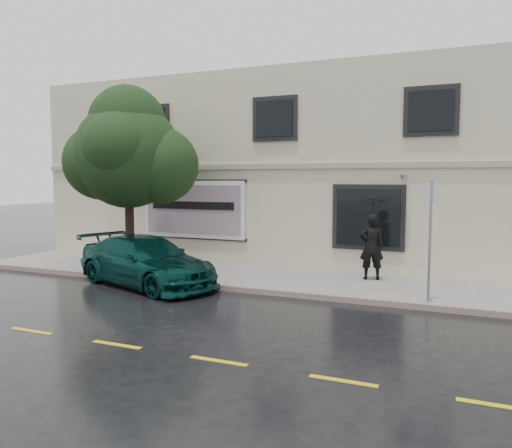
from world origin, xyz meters
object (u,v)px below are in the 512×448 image
at_px(pedestrian, 372,247).
at_px(fire_hydrant, 117,258).
at_px(street_tree, 128,156).
at_px(car, 146,261).

height_order(pedestrian, fire_hydrant, pedestrian).
bearing_deg(pedestrian, fire_hydrant, -9.87).
distance_m(pedestrian, street_tree, 8.27).
height_order(car, pedestrian, pedestrian).
bearing_deg(car, pedestrian, -46.72).
xyz_separation_m(street_tree, fire_hydrant, (-0.64, 0.11, -3.43)).
bearing_deg(street_tree, car, -39.11).
height_order(car, fire_hydrant, car).
bearing_deg(fire_hydrant, pedestrian, 22.21).
xyz_separation_m(pedestrian, fire_hydrant, (-8.28, -1.45, -0.65)).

